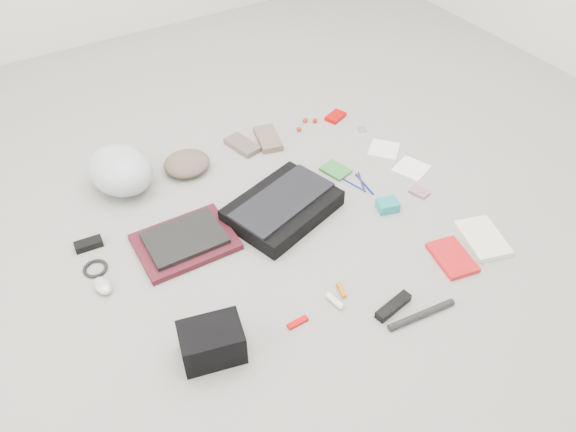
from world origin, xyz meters
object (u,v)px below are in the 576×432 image
laptop (185,238)px  camera_bag (212,342)px  accordion_wallet (387,205)px  bike_helmet (120,170)px  book_red (452,258)px  messenger_bag (283,208)px

laptop → camera_bag: size_ratio=1.47×
accordion_wallet → bike_helmet: bearing=157.8°
book_red → laptop: bearing=155.5°
book_red → accordion_wallet: (-0.03, 0.35, 0.01)m
camera_bag → book_red: camera_bag is taller
messenger_bag → book_red: 0.70m
messenger_bag → camera_bag: size_ratio=2.16×
camera_bag → book_red: size_ratio=1.06×
laptop → bike_helmet: bike_helmet is taller
book_red → bike_helmet: bearing=142.3°
bike_helmet → camera_bag: 0.97m
messenger_bag → book_red: bearing=-69.7°
messenger_bag → accordion_wallet: (0.39, -0.20, -0.01)m
bike_helmet → accordion_wallet: bearing=-51.7°
laptop → book_red: size_ratio=1.55×
book_red → accordion_wallet: size_ratio=2.24×
messenger_bag → accordion_wallet: 0.44m
camera_bag → book_red: 0.97m
laptop → accordion_wallet: size_ratio=3.47×
messenger_bag → camera_bag: camera_bag is taller
messenger_bag → accordion_wallet: size_ratio=5.11×
bike_helmet → accordion_wallet: bike_helmet is taller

